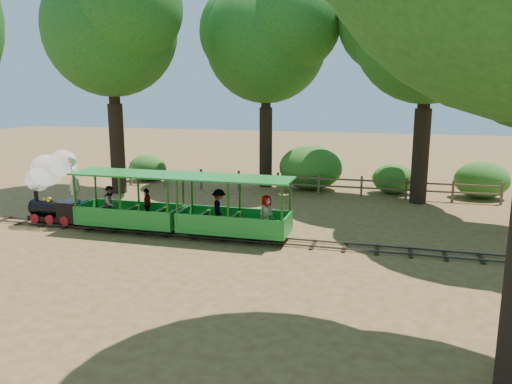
% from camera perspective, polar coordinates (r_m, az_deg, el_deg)
% --- Properties ---
extents(ground, '(90.00, 90.00, 0.00)m').
position_cam_1_polar(ground, '(16.65, -0.30, -5.59)').
color(ground, '#9C7343').
rests_on(ground, ground).
extents(track, '(22.00, 1.00, 0.10)m').
position_cam_1_polar(track, '(16.63, -0.30, -5.37)').
color(track, '#3F3D3A').
rests_on(track, ground).
extents(locomotive, '(2.57, 1.17, 2.85)m').
position_cam_1_polar(locomotive, '(19.76, -22.17, 1.10)').
color(locomotive, black).
rests_on(locomotive, ground).
extents(carriage_front, '(3.86, 1.58, 2.00)m').
position_cam_1_polar(carriage_front, '(18.14, -14.37, -1.84)').
color(carriage_front, '#1D872A').
rests_on(carriage_front, track).
extents(carriage_rear, '(3.86, 1.58, 2.00)m').
position_cam_1_polar(carriage_rear, '(16.59, -2.46, -2.65)').
color(carriage_rear, '#1D872A').
rests_on(carriage_rear, track).
extents(oak_nw, '(7.69, 6.77, 10.75)m').
position_cam_1_polar(oak_nw, '(25.14, -16.28, 18.09)').
color(oak_nw, '#2D2116').
rests_on(oak_nw, ground).
extents(oak_nc, '(7.57, 6.66, 10.31)m').
position_cam_1_polar(oak_nc, '(25.83, 1.15, 17.48)').
color(oak_nc, '#2D2116').
rests_on(oak_nc, ground).
extents(oak_ne, '(7.87, 6.93, 10.61)m').
position_cam_1_polar(oak_ne, '(23.11, 19.11, 18.05)').
color(oak_ne, '#2D2116').
rests_on(oak_ne, ground).
extents(fence, '(18.10, 0.10, 1.00)m').
position_cam_1_polar(fence, '(24.10, 4.84, 1.15)').
color(fence, brown).
rests_on(fence, ground).
extents(shrub_west, '(2.11, 1.62, 1.46)m').
position_cam_1_polar(shrub_west, '(28.13, -12.28, 2.73)').
color(shrub_west, '#2D6B1E').
rests_on(shrub_west, ground).
extents(shrub_mid_w, '(3.19, 2.46, 2.21)m').
position_cam_1_polar(shrub_mid_w, '(25.22, 6.25, 2.80)').
color(shrub_mid_w, '#2D6B1E').
rests_on(shrub_mid_w, ground).
extents(shrub_mid_e, '(2.06, 1.59, 1.43)m').
position_cam_1_polar(shrub_mid_e, '(24.97, 15.49, 1.45)').
color(shrub_mid_e, '#2D6B1E').
rests_on(shrub_mid_e, ground).
extents(shrub_east, '(2.46, 1.89, 1.70)m').
position_cam_1_polar(shrub_east, '(25.28, 24.40, 1.27)').
color(shrub_east, '#2D6B1E').
rests_on(shrub_east, ground).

